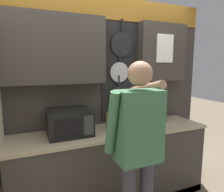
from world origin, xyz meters
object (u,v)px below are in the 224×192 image
Objects in this scene: microwave at (69,122)px; utensil_crock at (162,116)px; knife_block at (113,120)px; person at (138,141)px.

utensil_crock is (1.22, 0.00, -0.05)m from microwave.
knife_block is at bearing -179.91° from utensil_crock.
person is (0.45, -0.70, -0.03)m from microwave.
microwave is 1.30× the size of utensil_crock.
person is at bearing -137.88° from utensil_crock.
knife_block is at bearing 0.06° from microwave.
utensil_crock reaches higher than knife_block.
knife_block reaches higher than microwave.
utensil_crock is (0.70, 0.00, -0.01)m from knife_block.
person is at bearing -57.19° from microwave.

